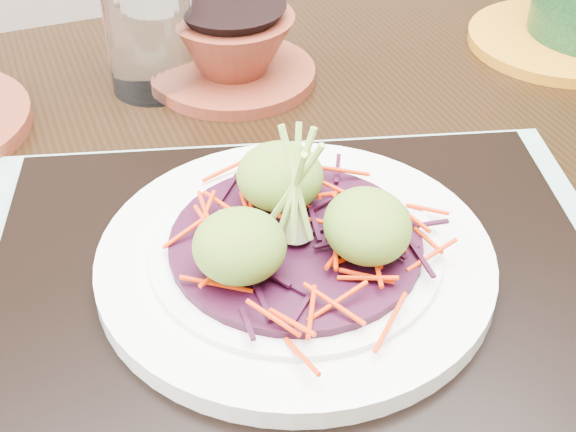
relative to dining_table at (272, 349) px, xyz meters
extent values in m
cube|color=black|center=(0.00, 0.00, 0.08)|extent=(1.39, 1.02, 0.04)
cube|color=black|center=(0.54, 0.45, -0.32)|extent=(0.07, 0.07, 0.76)
cube|color=gray|center=(0.01, -0.05, 0.11)|extent=(0.50, 0.42, 0.00)
cube|color=black|center=(0.01, -0.05, 0.12)|extent=(0.43, 0.35, 0.02)
cylinder|color=silver|center=(0.01, -0.05, 0.13)|extent=(0.26, 0.26, 0.01)
cylinder|color=silver|center=(0.01, -0.05, 0.14)|extent=(0.19, 0.19, 0.01)
cylinder|color=black|center=(0.01, -0.05, 0.15)|extent=(0.16, 0.16, 0.01)
ellipsoid|color=#5B8327|center=(-0.03, -0.07, 0.17)|extent=(0.06, 0.06, 0.04)
ellipsoid|color=#5B8327|center=(0.05, -0.07, 0.17)|extent=(0.06, 0.06, 0.04)
ellipsoid|color=#5B8327|center=(0.01, -0.01, 0.17)|extent=(0.06, 0.06, 0.04)
cylinder|color=white|center=(-0.05, 0.25, 0.16)|extent=(0.09, 0.09, 0.11)
cylinder|color=maroon|center=(0.02, 0.25, 0.11)|extent=(0.20, 0.20, 0.01)
cylinder|color=#AC6713|center=(0.36, 0.24, 0.11)|extent=(0.19, 0.19, 0.01)
camera|label=1|loc=(-0.09, -0.42, 0.48)|focal=50.00mm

